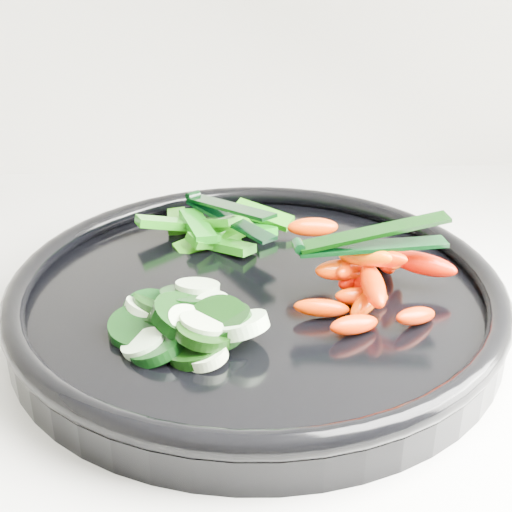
{
  "coord_description": "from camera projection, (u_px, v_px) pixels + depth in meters",
  "views": [
    {
      "loc": [
        -0.04,
        1.19,
        1.22
      ],
      "look_at": [
        -0.01,
        1.66,
        0.99
      ],
      "focal_mm": 50.0,
      "sensor_mm": 36.0,
      "label": 1
    }
  ],
  "objects": [
    {
      "name": "veggie_tray",
      "position": [
        256.0,
        296.0,
        0.55
      ],
      "size": [
        0.45,
        0.45,
        0.04
      ],
      "color": "black",
      "rests_on": "counter"
    },
    {
      "name": "cucumber_pile",
      "position": [
        182.0,
        319.0,
        0.49
      ],
      "size": [
        0.12,
        0.11,
        0.04
      ],
      "color": "black",
      "rests_on": "veggie_tray"
    },
    {
      "name": "carrot_pile",
      "position": [
        367.0,
        274.0,
        0.53
      ],
      "size": [
        0.13,
        0.14,
        0.05
      ],
      "color": "#DF4600",
      "rests_on": "veggie_tray"
    },
    {
      "name": "pepper_pile",
      "position": [
        215.0,
        230.0,
        0.62
      ],
      "size": [
        0.14,
        0.1,
        0.04
      ],
      "color": "#1A730A",
      "rests_on": "veggie_tray"
    },
    {
      "name": "tong_carrot",
      "position": [
        368.0,
        240.0,
        0.51
      ],
      "size": [
        0.11,
        0.03,
        0.02
      ],
      "color": "black",
      "rests_on": "carrot_pile"
    },
    {
      "name": "tong_pepper",
      "position": [
        227.0,
        212.0,
        0.62
      ],
      "size": [
        0.08,
        0.1,
        0.02
      ],
      "color": "black",
      "rests_on": "pepper_pile"
    }
  ]
}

